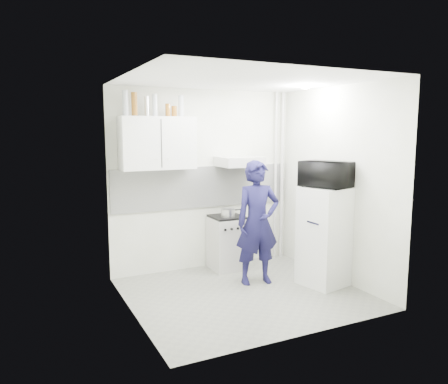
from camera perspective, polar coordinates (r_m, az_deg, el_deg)
name	(u,v)px	position (r m, az deg, el deg)	size (l,w,h in m)	color
floor	(244,293)	(5.60, 2.67, -13.09)	(2.80, 2.80, 0.00)	slate
ceiling	(246,80)	(5.25, 2.86, 14.41)	(2.80, 2.80, 0.00)	white
wall_back	(204,180)	(6.39, -2.62, 1.59)	(2.80, 2.80, 0.00)	beige
wall_left	(130,198)	(4.77, -12.18, -0.78)	(2.60, 2.60, 0.00)	beige
wall_right	(336,184)	(6.06, 14.46, 1.00)	(2.60, 2.60, 0.00)	beige
person	(258,223)	(5.76, 4.41, -4.00)	(0.60, 0.39, 1.63)	#14123A
stove	(227,243)	(6.44, 0.40, -6.69)	(0.47, 0.47, 0.76)	#B9B6B2
fridge	(324,236)	(5.87, 12.97, -5.67)	(0.54, 0.54, 1.29)	white
stove_top	(227,217)	(6.35, 0.41, -3.26)	(0.46, 0.46, 0.03)	black
saucepan	(228,213)	(6.27, 0.53, -2.75)	(0.20, 0.20, 0.11)	silver
microwave	(326,174)	(5.74, 13.22, 2.25)	(0.41, 0.61, 0.34)	black
bottle_a	(125,103)	(5.82, -12.76, 11.25)	(0.08, 0.08, 0.33)	#B2B7BC
bottle_b	(134,104)	(5.85, -11.63, 11.17)	(0.08, 0.08, 0.30)	brown
bottle_c	(147,106)	(5.89, -10.05, 10.95)	(0.06, 0.06, 0.26)	silver
bottle_d	(155,105)	(5.92, -9.02, 11.12)	(0.07, 0.07, 0.29)	#B2B7BC
canister_a	(168,110)	(5.98, -7.35, 10.56)	(0.07, 0.07, 0.17)	brown
canister_b	(174,111)	(6.00, -6.52, 10.42)	(0.07, 0.07, 0.14)	brown
bottle_e	(181,106)	(6.04, -5.63, 11.10)	(0.07, 0.07, 0.29)	#B2B7BC
upper_cabinet	(157,143)	(5.92, -8.70, 6.34)	(1.00, 0.35, 0.70)	white
range_hood	(239,162)	(6.33, 2.01, 3.99)	(0.60, 0.50, 0.14)	#B9B6B2
backsplash	(205,187)	(6.38, -2.56, 0.68)	(2.74, 0.03, 0.60)	white
pipe_a	(282,176)	(6.93, 7.57, 2.04)	(0.05, 0.05, 2.60)	#B9B6B2
pipe_b	(275,177)	(6.87, 6.73, 1.99)	(0.04, 0.04, 2.60)	#B9B6B2
ceiling_spot_fixture	(306,88)	(5.95, 10.60, 13.24)	(0.10, 0.10, 0.02)	white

